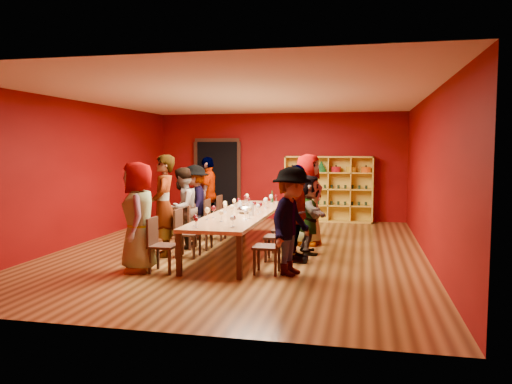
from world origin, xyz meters
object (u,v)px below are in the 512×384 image
(chair_person_left_4, at_px, (224,212))
(person_right_3, at_px, (308,200))
(person_left_3, at_px, (195,202))
(person_left_0, at_px, (138,217))
(chair_person_left_0, at_px, (159,242))
(person_right_4, at_px, (312,203))
(person_right_1, at_px, (297,213))
(person_right_0, at_px, (292,221))
(person_left_4, at_px, (208,195))
(wine_bottle, at_px, (272,198))
(tasting_table, at_px, (242,215))
(person_left_1, at_px, (164,206))
(chair_person_right_0, at_px, (272,243))
(chair_person_left_1, at_px, (184,230))
(chair_person_right_3, at_px, (294,221))
(shelving_unit, at_px, (328,186))
(chair_person_left_2, at_px, (197,224))
(chair_person_left_3, at_px, (212,217))
(chair_person_right_2, at_px, (287,227))
(person_right_2, at_px, (309,214))
(person_left_2, at_px, (182,208))
(spittoon_bowl, at_px, (245,210))
(chair_person_right_4, at_px, (299,215))

(chair_person_left_4, xyz_separation_m, person_right_3, (2.11, -1.07, 0.45))
(person_left_3, bearing_deg, person_left_0, -17.81)
(chair_person_left_0, relative_size, person_right_4, 0.57)
(person_right_1, bearing_deg, person_right_0, -179.71)
(person_right_3, bearing_deg, person_left_4, 79.81)
(person_right_4, distance_m, wine_bottle, 1.01)
(tasting_table, distance_m, person_left_4, 2.32)
(person_left_1, relative_size, chair_person_right_0, 2.13)
(chair_person_left_0, xyz_separation_m, chair_person_left_1, (0.00, 1.17, 0.00))
(person_left_3, height_order, chair_person_right_3, person_left_3)
(shelving_unit, xyz_separation_m, person_right_0, (-0.17, -6.03, -0.12))
(person_left_0, relative_size, chair_person_left_2, 2.01)
(person_right_1, bearing_deg, wine_bottle, 16.21)
(chair_person_left_0, distance_m, chair_person_left_3, 2.94)
(person_left_3, xyz_separation_m, person_left_4, (0.00, 0.95, 0.08))
(chair_person_right_0, relative_size, chair_person_right_2, 1.00)
(chair_person_right_2, bearing_deg, person_right_2, 0.00)
(person_left_2, height_order, person_left_3, person_left_3)
(chair_person_right_0, xyz_separation_m, spittoon_bowl, (-0.84, 1.64, 0.32))
(chair_person_left_1, xyz_separation_m, person_right_2, (2.23, 0.79, 0.26))
(chair_person_right_2, relative_size, chair_person_right_3, 1.00)
(person_right_2, bearing_deg, chair_person_right_4, -0.91)
(chair_person_left_0, distance_m, spittoon_bowl, 2.17)
(chair_person_left_2, distance_m, chair_person_right_4, 2.57)
(chair_person_left_0, bearing_deg, chair_person_left_2, 90.00)
(person_left_2, xyz_separation_m, person_right_3, (2.42, 0.92, 0.13))
(chair_person_left_2, xyz_separation_m, chair_person_right_4, (1.82, 1.81, 0.00))
(person_left_2, bearing_deg, person_right_3, 118.57)
(person_left_3, height_order, person_right_3, person_right_3)
(chair_person_left_3, xyz_separation_m, person_right_3, (2.11, -0.11, 0.45))
(chair_person_left_1, xyz_separation_m, chair_person_right_2, (1.82, 0.79, 0.00))
(person_left_3, bearing_deg, person_right_0, 24.81)
(chair_person_right_2, distance_m, person_right_3, 1.02)
(chair_person_left_3, xyz_separation_m, chair_person_right_0, (1.82, -2.67, 0.00))
(person_right_0, xyz_separation_m, person_right_4, (-0.01, 3.45, -0.08))
(person_right_2, relative_size, wine_bottle, 5.51)
(person_left_4, bearing_deg, wine_bottle, 87.93)
(person_left_2, distance_m, person_right_1, 2.50)
(wine_bottle, bearing_deg, person_right_1, -71.21)
(chair_person_left_0, relative_size, spittoon_bowl, 2.98)
(person_left_0, height_order, person_right_1, person_left_0)
(person_right_1, bearing_deg, person_left_0, 113.75)
(chair_person_left_4, distance_m, person_left_4, 0.57)
(person_right_0, bearing_deg, chair_person_left_3, 55.43)
(person_left_4, bearing_deg, person_right_3, 61.78)
(chair_person_left_4, height_order, person_right_3, person_right_3)
(chair_person_left_3, bearing_deg, chair_person_left_4, 90.00)
(person_right_2, bearing_deg, person_right_1, 155.77)
(shelving_unit, distance_m, chair_person_left_4, 3.37)
(chair_person_left_3, distance_m, person_right_2, 2.45)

